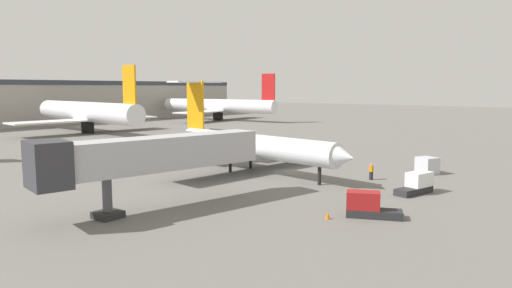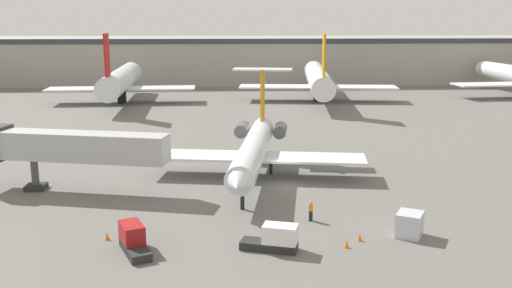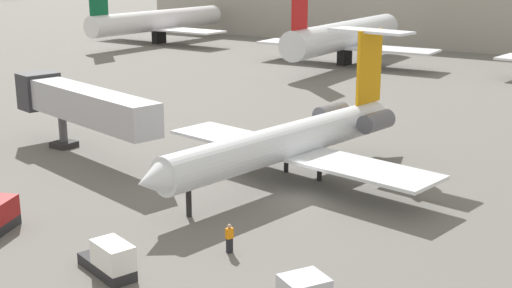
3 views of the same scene
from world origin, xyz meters
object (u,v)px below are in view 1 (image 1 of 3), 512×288
at_px(regional_jet, 247,144).
at_px(parked_airliner_east_mid, 218,106).
at_px(baggage_tug_trailing, 417,184).
at_px(baggage_tug_lead, 368,206).
at_px(parked_airliner_centre, 87,112).
at_px(traffic_cone_far, 423,178).
at_px(jet_bridge, 142,156).
at_px(traffic_cone_near, 431,181).
at_px(ground_crew_marshaller, 371,172).
at_px(traffic_cone_mid, 328,215).
at_px(cargo_container_uld, 427,165).

height_order(regional_jet, parked_airliner_east_mid, parked_airliner_east_mid).
relative_size(regional_jet, parked_airliner_east_mid, 0.71).
relative_size(baggage_tug_trailing, parked_airliner_east_mid, 0.11).
relative_size(baggage_tug_lead, parked_airliner_centre, 0.12).
bearing_deg(baggage_tug_lead, traffic_cone_far, 3.25).
xyz_separation_m(jet_bridge, parked_airliner_east_mid, (77.75, 60.23, -0.18)).
bearing_deg(regional_jet, traffic_cone_near, -73.47).
height_order(baggage_tug_trailing, traffic_cone_far, baggage_tug_trailing).
distance_m(ground_crew_marshaller, baggage_tug_lead, 14.34).
xyz_separation_m(traffic_cone_near, parked_airliner_centre, (9.51, 72.16, 4.08)).
bearing_deg(ground_crew_marshaller, traffic_cone_mid, -168.41).
height_order(regional_jet, jet_bridge, regional_jet).
bearing_deg(baggage_tug_lead, cargo_container_uld, 4.75).
bearing_deg(traffic_cone_mid, jet_bridge, 117.74).
xyz_separation_m(regional_jet, parked_airliner_east_mid, (59.48, 56.16, 0.96)).
bearing_deg(ground_crew_marshaller, cargo_container_uld, -27.82).
height_order(traffic_cone_near, parked_airliner_centre, parked_airliner_centre).
bearing_deg(jet_bridge, parked_airliner_centre, 59.81).
relative_size(traffic_cone_near, traffic_cone_far, 1.00).
relative_size(baggage_tug_trailing, traffic_cone_mid, 7.70).
xyz_separation_m(cargo_container_uld, traffic_cone_far, (-3.93, -0.76, -0.64)).
bearing_deg(baggage_tug_lead, ground_crew_marshaller, 21.76).
bearing_deg(baggage_tug_lead, traffic_cone_mid, 137.00).
distance_m(baggage_tug_trailing, cargo_container_uld, 10.49).
height_order(baggage_tug_trailing, traffic_cone_mid, baggage_tug_trailing).
distance_m(jet_bridge, parked_airliner_east_mid, 98.35).
bearing_deg(baggage_tug_trailing, jet_bridge, 141.40).
xyz_separation_m(baggage_tug_trailing, traffic_cone_far, (6.34, 1.35, -0.56)).
bearing_deg(baggage_tug_trailing, ground_crew_marshaller, 59.54).
height_order(traffic_cone_far, parked_airliner_east_mid, parked_airliner_east_mid).
xyz_separation_m(jet_bridge, cargo_container_uld, (29.02, -12.86, -3.40)).
bearing_deg(traffic_cone_mid, parked_airliner_centre, 68.96).
bearing_deg(cargo_container_uld, traffic_cone_mid, 178.88).
relative_size(ground_crew_marshaller, cargo_container_uld, 0.64).
xyz_separation_m(traffic_cone_mid, parked_airliner_east_mid, (71.22, 72.66, 3.87)).
bearing_deg(parked_airliner_east_mid, baggage_tug_trailing, -128.12).
distance_m(regional_jet, traffic_cone_near, 19.90).
distance_m(traffic_cone_near, parked_airliner_east_mid, 92.46).
xyz_separation_m(jet_bridge, parked_airliner_centre, (33.38, 57.36, 0.03)).
bearing_deg(traffic_cone_mid, baggage_tug_trailing, -11.78).
bearing_deg(traffic_cone_far, cargo_container_uld, 10.90).
bearing_deg(ground_crew_marshaller, parked_airliner_east_mid, 51.31).
relative_size(regional_jet, jet_bridge, 1.45).
xyz_separation_m(baggage_tug_trailing, cargo_container_uld, (10.27, 2.11, 0.08)).
distance_m(ground_crew_marshaller, traffic_cone_near, 5.87).
bearing_deg(jet_bridge, baggage_tug_lead, -58.80).
distance_m(traffic_cone_near, traffic_cone_far, 1.70).
distance_m(cargo_container_uld, traffic_cone_far, 4.06).
relative_size(baggage_tug_trailing, parked_airliner_centre, 0.12).
relative_size(traffic_cone_mid, traffic_cone_far, 1.00).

